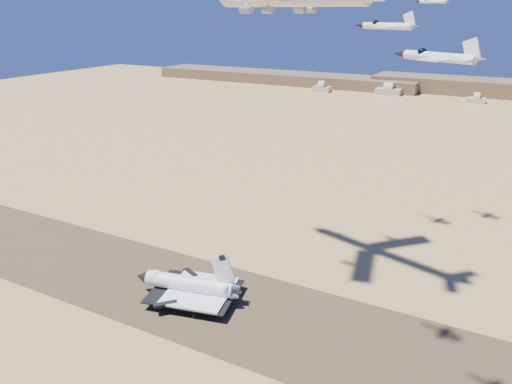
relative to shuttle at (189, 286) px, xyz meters
The scene contains 11 objects.
ground 8.50m from the shuttle, 17.49° to the left, with size 1200.00×1200.00×0.00m, color tan.
runway 8.49m from the shuttle, 17.49° to the left, with size 600.00×50.00×0.06m, color #4B3825.
ridgeline 534.16m from the shuttle, 82.28° to the left, with size 960.00×90.00×18.00m.
hangars 483.89m from the shuttle, 96.84° to the left, with size 200.50×29.50×30.00m.
shuttle is the anchor object (origin of this frame).
crew_a 11.30m from the shuttle, 43.94° to the right, with size 0.60×0.39×1.64m, color orange.
crew_b 13.47m from the shuttle, 48.17° to the right, with size 0.83×0.48×1.72m, color orange.
crew_c 11.26m from the shuttle, 34.07° to the right, with size 1.09×0.56×1.87m, color orange.
chase_jet_b 114.42m from the shuttle, 18.20° to the right, with size 13.55×7.98×3.47m.
chase_jet_c 123.08m from the shuttle, 24.96° to the right, with size 15.66×9.98×4.09m.
chase_jet_e 153.14m from the shuttle, 63.63° to the left, with size 15.09×8.94×3.88m.
Camera 1 is at (88.17, -126.65, 97.40)m, focal length 35.00 mm.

